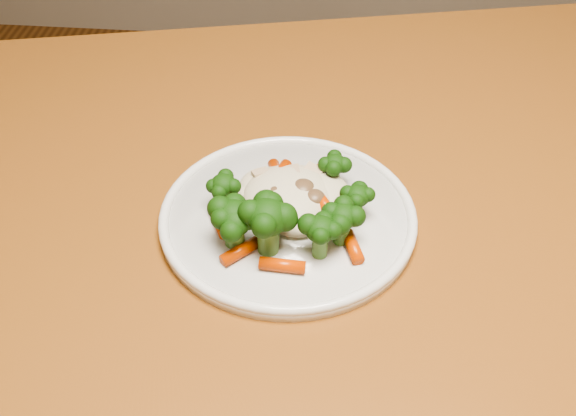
% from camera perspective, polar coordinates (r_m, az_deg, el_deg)
% --- Properties ---
extents(dining_table, '(1.33, 1.03, 0.75)m').
position_cam_1_polar(dining_table, '(0.79, -3.49, -5.93)').
color(dining_table, '#975722').
rests_on(dining_table, ground).
extents(plate, '(0.25, 0.25, 0.01)m').
position_cam_1_polar(plate, '(0.71, 0.00, -0.88)').
color(plate, white).
rests_on(plate, dining_table).
extents(meal, '(0.17, 0.15, 0.05)m').
position_cam_1_polar(meal, '(0.68, -0.45, -0.18)').
color(meal, beige).
rests_on(meal, plate).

